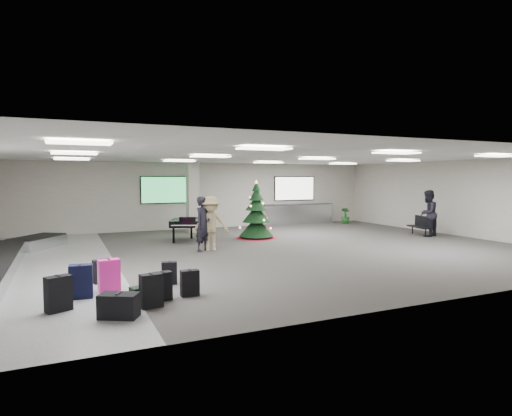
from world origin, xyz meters
name	(u,v)px	position (x,y,z in m)	size (l,w,h in m)	color
ground	(267,250)	(0.00, 0.00, 0.00)	(18.00, 18.00, 0.00)	#363331
room_envelope	(249,182)	(-0.38, 0.67, 2.33)	(18.02, 14.02, 3.21)	beige
baggage_carousel	(3,262)	(-7.84, -0.08, 0.21)	(2.28, 9.71, 0.43)	silver
service_counter	(297,214)	(5.00, 6.65, 0.55)	(4.05, 0.65, 1.08)	silver
suitcase_0	(151,291)	(-4.85, -5.02, 0.32)	(0.44, 0.29, 0.66)	black
suitcase_1	(162,286)	(-4.56, -4.64, 0.29)	(0.39, 0.24, 0.59)	black
pink_suitcase	(109,275)	(-5.46, -3.46, 0.35)	(0.47, 0.30, 0.71)	#E71E92
suitcase_3	(169,273)	(-4.13, -3.40, 0.26)	(0.38, 0.26, 0.54)	black
navy_suitcase	(81,282)	(-6.04, -3.82, 0.35)	(0.47, 0.31, 0.71)	black
suitcase_5	(58,294)	(-6.45, -4.58, 0.33)	(0.50, 0.40, 0.68)	black
green_duffel	(145,295)	(-4.93, -4.79, 0.18)	(0.59, 0.39, 0.38)	black
suitcase_7	(190,283)	(-3.97, -4.55, 0.27)	(0.38, 0.20, 0.56)	black
suitcase_8	(102,271)	(-5.55, -2.65, 0.28)	(0.42, 0.30, 0.57)	black
black_duffel	(119,306)	(-5.48, -5.42, 0.22)	(0.75, 0.63, 0.45)	black
christmas_tree	(256,218)	(0.83, 2.70, 0.82)	(1.68, 1.68, 2.40)	maroon
grand_piano	(189,223)	(-1.88, 3.05, 0.71)	(1.88, 2.11, 0.99)	black
bench	(421,224)	(7.63, 0.62, 0.47)	(0.77, 1.38, 0.83)	black
traveler_a	(203,224)	(-2.08, 0.59, 0.92)	(0.67, 0.44, 1.85)	black
traveler_b	(211,224)	(-1.82, 0.55, 0.92)	(1.19, 0.68, 1.84)	#9A885F
traveler_bench	(428,213)	(7.60, 0.20, 0.98)	(0.95, 0.74, 1.95)	black
potted_plant_left	(261,220)	(2.61, 6.12, 0.37)	(0.40, 0.32, 0.73)	#16471A
potted_plant_right	(345,216)	(7.58, 5.90, 0.43)	(0.48, 0.48, 0.86)	#16471A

